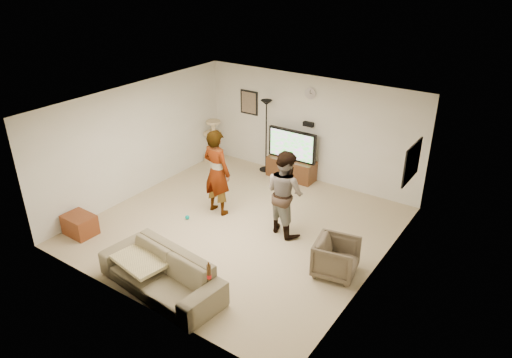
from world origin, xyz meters
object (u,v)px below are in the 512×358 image
Objects in this scene: cat_tree at (213,140)px; person_right at (285,193)px; tv at (292,145)px; sofa at (161,273)px; person_left at (217,172)px; armchair at (336,258)px; floor_lamp at (266,136)px; tv_stand at (291,169)px; side_table at (80,225)px; beer_bottle at (209,272)px.

person_right is (3.34, -1.93, 0.28)m from cat_tree.
tv is 4.85m from sofa.
person_left is 3.09m from armchair.
tv_stand is at bearing -3.38° from floor_lamp.
tv is 4.99m from side_table.
person_right is 2.82× the size of side_table.
floor_lamp is 0.81× the size of sofa.
person_left is 0.82× the size of sofa.
tv_stand is at bearing 64.96° from side_table.
person_left is at bearing -100.76° from tv_stand.
armchair is (2.13, 1.97, 0.00)m from sofa.
side_table is (-4.64, -1.65, -0.12)m from armchair.
armchair is (1.43, -0.67, -0.52)m from person_right.
tv is at bearing 64.96° from side_table.
tv_stand is 0.61m from tv.
cat_tree is 5.28m from sofa.
tv is 0.56× the size of sofa.
floor_lamp reaches higher than sofa.
tv_stand is 3.81m from armchair.
cat_tree reaches higher than tv_stand.
side_table is at bearing 178.85° from sofa.
person_left is 3.14m from beer_bottle.
tv is at bearing -95.74° from person_left.
armchair is 4.92m from side_table.
armchair is at bearing -41.07° from floor_lamp.
floor_lamp is at bearing -30.81° from person_right.
floor_lamp is 1.53m from cat_tree.
tv_stand is 1.97× the size of side_table.
person_left reaches higher than tv.
side_table is at bearing -106.40° from floor_lamp.
cat_tree reaches higher than armchair.
sofa is at bearing -76.38° from floor_lamp.
tv reaches higher than cat_tree.
tv_stand is 5.04m from beer_bottle.
tv is 5.01m from beer_bottle.
sofa is 2.90m from armchair.
side_table is (-2.51, 0.32, -0.12)m from sofa.
side_table is at bearing -115.04° from tv_stand.
beer_bottle is 0.35× the size of armchair.
side_table is (-1.33, -4.53, -0.70)m from floor_lamp.
person_left is 3.03× the size of side_table.
side_table is (-3.53, 0.32, -0.57)m from beer_bottle.
cat_tree reaches higher than sofa.
cat_tree is 1.59× the size of armchair.
beer_bottle is 3.59m from side_table.
cat_tree is at bearing 50.79° from armchair.
tv reaches higher than armchair.
tv_stand is at bearing 0.00° from tv.
person_left is (-0.43, -2.29, 0.67)m from tv_stand.
cat_tree is (-2.22, -0.24, -0.29)m from tv.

